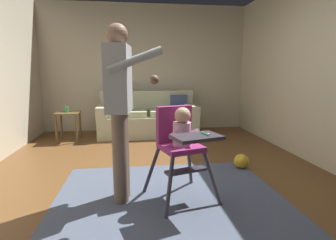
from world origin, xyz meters
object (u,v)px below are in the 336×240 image
object	(u,v)px
adult_standing	(120,104)
side_table	(68,120)
high_chair	(181,137)
toy_ball	(241,161)
sippy_cup	(67,110)
couch	(148,118)
wall_clock	(118,34)

from	to	relation	value
adult_standing	side_table	distance (m)	2.71
high_chair	toy_ball	distance (m)	1.28
toy_ball	sippy_cup	bearing A→B (deg)	145.11
high_chair	sippy_cup	distance (m)	2.98
side_table	high_chair	bearing A→B (deg)	-57.16
couch	high_chair	bearing A→B (deg)	3.08
wall_clock	side_table	bearing A→B (deg)	-138.55
side_table	adult_standing	bearing A→B (deg)	-66.65
side_table	wall_clock	world-z (taller)	wall_clock
high_chair	couch	bearing A→B (deg)	166.21
couch	sippy_cup	bearing A→B (deg)	-77.74
couch	wall_clock	size ratio (longest dim) A/B	5.28
toy_ball	sippy_cup	distance (m)	3.14
side_table	sippy_cup	distance (m)	0.19
toy_ball	wall_clock	bearing A→B (deg)	122.38
high_chair	wall_clock	xyz separation A→B (m)	(-0.71, 3.29, 1.38)
adult_standing	wall_clock	distance (m)	3.41
couch	wall_clock	distance (m)	1.82
high_chair	sippy_cup	size ratio (longest dim) A/B	9.10
adult_standing	toy_ball	xyz separation A→B (m)	(1.48, 0.66, -0.84)
couch	sippy_cup	xyz separation A→B (m)	(-1.47, -0.32, 0.24)
side_table	sippy_cup	bearing A→B (deg)	180.00
couch	high_chair	distance (m)	2.83
high_chair	toy_ball	bearing A→B (deg)	110.91
adult_standing	toy_ball	distance (m)	1.83
adult_standing	sippy_cup	distance (m)	2.68
wall_clock	adult_standing	bearing A→B (deg)	-87.36
high_chair	adult_standing	bearing A→B (deg)	-113.01
sippy_cup	adult_standing	bearing A→B (deg)	-66.37
high_chair	adult_standing	size ratio (longest dim) A/B	0.55
adult_standing	side_table	xyz separation A→B (m)	(-1.05, 2.43, -0.55)
couch	wall_clock	xyz separation A→B (m)	(-0.56, 0.48, 1.67)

